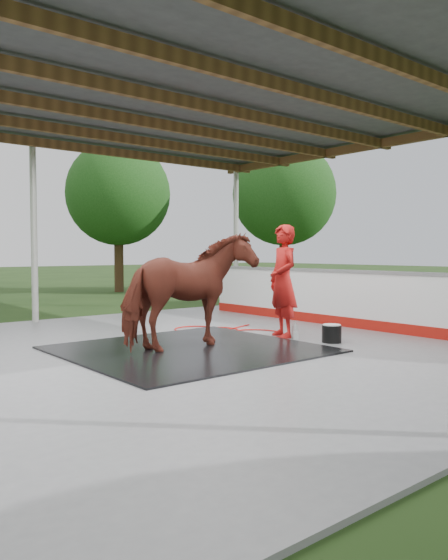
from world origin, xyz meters
TOP-DOWN VIEW (x-y plane):
  - ground at (0.00, 0.00)m, footprint 100.00×100.00m
  - concrete_slab at (0.00, 0.00)m, footprint 12.00×10.00m
  - pavilion_structure at (0.00, -0.00)m, footprint 12.60×10.60m
  - dasher_board at (4.60, 0.00)m, footprint 0.16×8.00m
  - tree_belt at (0.30, 0.90)m, footprint 28.00×28.00m
  - rubber_mat at (0.60, -0.12)m, footprint 3.64×3.41m
  - horse at (0.60, -0.12)m, footprint 2.17×1.04m
  - handler at (2.65, -0.12)m, footprint 0.69×0.84m
  - wash_bucket at (2.85, -1.06)m, footprint 0.33×0.33m
  - soap_bottle_a at (2.73, -0.33)m, footprint 0.13×0.13m
  - soap_bottle_b at (2.61, -0.48)m, footprint 0.13×0.13m
  - hose_coil at (2.26, 0.94)m, footprint 1.65×2.12m

SIDE VIEW (x-z plane):
  - ground at x=0.00m, z-range 0.00..0.00m
  - concrete_slab at x=0.00m, z-range 0.00..0.05m
  - hose_coil at x=2.26m, z-range 0.05..0.07m
  - rubber_mat at x=0.60m, z-range 0.05..0.08m
  - soap_bottle_b at x=2.61m, z-range 0.05..0.25m
  - soap_bottle_a at x=2.73m, z-range 0.05..0.36m
  - wash_bucket at x=2.85m, z-range 0.05..0.36m
  - dasher_board at x=4.60m, z-range 0.02..1.17m
  - horse at x=0.60m, z-range 0.08..1.88m
  - handler at x=2.65m, z-range 0.05..2.04m
  - tree_belt at x=0.30m, z-range 0.89..6.69m
  - pavilion_structure at x=0.00m, z-range 1.94..5.99m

